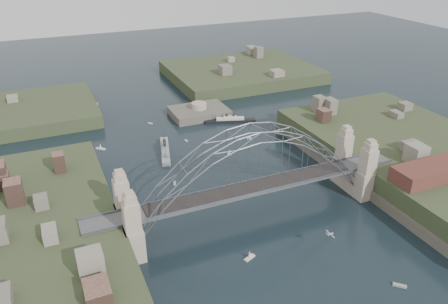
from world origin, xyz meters
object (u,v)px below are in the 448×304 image
fort_island (199,116)px  naval_cruiser_near (165,151)px  bridge (253,174)px  naval_cruiser_far (93,110)px  ocean_liner (230,120)px  wharf_shed (429,172)px

fort_island → naval_cruiser_near: naval_cruiser_near is taller
bridge → naval_cruiser_far: (-26.34, 91.39, -11.52)m
naval_cruiser_near → ocean_liner: bearing=26.7°
bridge → ocean_liner: 63.40m
bridge → naval_cruiser_far: bridge is taller
bridge → naval_cruiser_far: size_ratio=5.51×
fort_island → naval_cruiser_near: (-22.18, -26.59, 1.26)m
fort_island → naval_cruiser_near: size_ratio=1.11×
wharf_shed → fort_island: bearing=110.9°
naval_cruiser_near → fort_island: bearing=50.2°
wharf_shed → ocean_liner: wharf_shed is taller
naval_cruiser_near → naval_cruiser_far: size_ratio=1.30×
bridge → ocean_liner: bridge is taller
wharf_shed → ocean_liner: 77.11m
wharf_shed → naval_cruiser_far: (-70.34, 105.39, -9.19)m
bridge → naval_cruiser_near: (-10.18, 43.41, -11.40)m
ocean_liner → naval_cruiser_near: bearing=-153.3°
naval_cruiser_far → fort_island: bearing=-29.2°
fort_island → ocean_liner: (8.51, -11.14, 1.08)m
naval_cruiser_near → wharf_shed: bearing=-46.7°
wharf_shed → naval_cruiser_near: 79.45m
naval_cruiser_far → ocean_liner: (46.86, -32.53, -0.07)m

